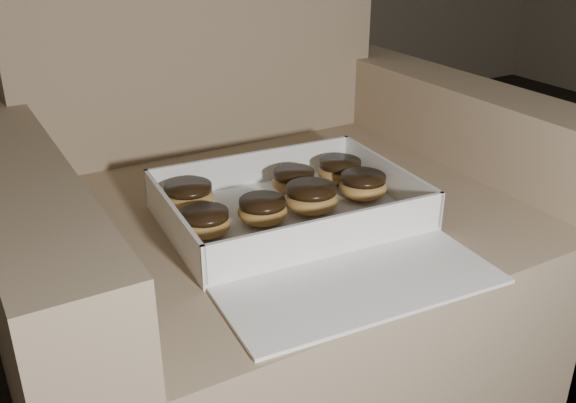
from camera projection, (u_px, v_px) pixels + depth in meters
The scene contains 12 objects.
armchair at pixel (268, 251), 1.10m from camera, with size 0.87×0.73×0.91m.
bakery_box at pixel (301, 221), 0.91m from camera, with size 0.38×0.44×0.06m.
donut_a at pixel (340, 170), 1.04m from camera, with size 0.07×0.07×0.04m.
donut_b at pixel (205, 222), 0.87m from camera, with size 0.07×0.07×0.04m.
donut_c at pixel (311, 198), 0.94m from camera, with size 0.08×0.08×0.04m.
donut_d at pixel (363, 185), 0.98m from camera, with size 0.07×0.07×0.04m.
donut_e at pixel (189, 196), 0.95m from camera, with size 0.08×0.08×0.04m.
donut_f at pixel (294, 180), 1.01m from camera, with size 0.07×0.07×0.04m.
donut_g at pixel (262, 210), 0.91m from camera, with size 0.07×0.07×0.04m.
crumb_a at pixel (282, 257), 0.82m from camera, with size 0.01×0.01×0.00m, color black.
crumb_b at pixel (221, 232), 0.88m from camera, with size 0.01×0.01×0.00m, color black.
crumb_c at pixel (375, 208), 0.95m from camera, with size 0.01×0.01×0.00m, color black.
Camera 1 is at (-0.72, -0.07, 0.83)m, focal length 40.00 mm.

